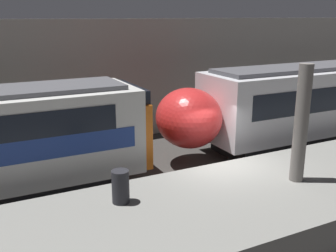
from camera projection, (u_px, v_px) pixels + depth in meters
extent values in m
plane|color=#33302D|center=(220.00, 190.00, 12.88)|extent=(120.00, 120.00, 0.00)
cube|color=slate|center=(264.00, 204.00, 10.90)|extent=(40.00, 4.30, 0.99)
cube|color=#9E998E|center=(138.00, 79.00, 18.01)|extent=(50.00, 0.15, 5.39)
cylinder|color=slate|center=(301.00, 124.00, 10.79)|extent=(0.39, 0.39, 3.32)
ellipsoid|color=red|center=(189.00, 118.00, 14.56)|extent=(2.42, 2.65, 2.24)
sphere|color=#F2EFCC|center=(166.00, 132.00, 14.26)|extent=(0.20, 0.20, 0.20)
cube|color=orange|center=(133.00, 127.00, 13.62)|extent=(0.25, 2.82, 2.13)
cube|color=black|center=(132.00, 97.00, 13.33)|extent=(0.25, 2.53, 0.85)
sphere|color=#EA4C42|center=(145.00, 142.00, 13.23)|extent=(0.18, 0.18, 0.18)
sphere|color=#EA4C42|center=(130.00, 132.00, 14.35)|extent=(0.18, 0.18, 0.18)
cylinder|color=#232328|center=(121.00, 187.00, 9.79)|extent=(0.44, 0.44, 0.85)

